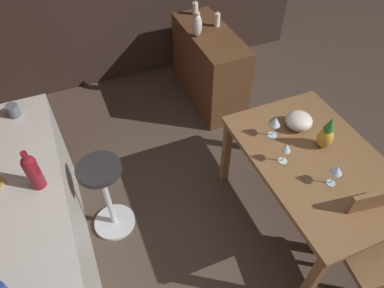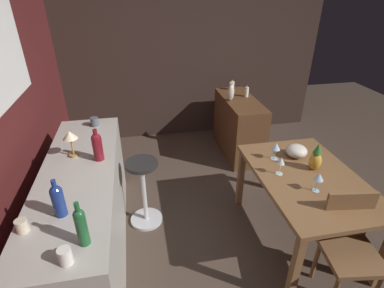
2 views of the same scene
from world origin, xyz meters
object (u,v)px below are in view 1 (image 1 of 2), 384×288
(dining_table, at_px, (315,167))
(pineapple_centerpiece, at_px, (326,135))
(fruit_bowl, at_px, (299,121))
(vase_ceramic_ivory, at_px, (197,25))
(chair_near_window, at_px, (369,242))
(bar_stool, at_px, (107,196))
(cup_slate, at_px, (13,110))
(pillar_candle_tall, at_px, (217,20))
(wine_glass_right, at_px, (286,148))
(wine_glass_center, at_px, (275,122))
(pillar_candle_short, at_px, (195,8))
(sideboard_cabinet, at_px, (209,67))
(wine_glass_left, at_px, (337,170))
(wine_bottle_ruby, at_px, (32,170))

(dining_table, distance_m, pineapple_centerpiece, 0.24)
(fruit_bowl, distance_m, vase_ceramic_ivory, 1.44)
(chair_near_window, height_order, bar_stool, chair_near_window)
(cup_slate, bearing_deg, chair_near_window, -130.33)
(vase_ceramic_ivory, bearing_deg, pillar_candle_tall, -67.08)
(wine_glass_right, bearing_deg, chair_near_window, -154.89)
(wine_glass_center, distance_m, pillar_candle_short, 1.88)
(wine_glass_right, bearing_deg, pineapple_centerpiece, -87.90)
(bar_stool, bearing_deg, cup_slate, 38.27)
(dining_table, distance_m, sideboard_cabinet, 1.79)
(wine_glass_left, bearing_deg, pillar_candle_short, -1.20)
(bar_stool, bearing_deg, dining_table, -110.01)
(wine_glass_center, bearing_deg, pillar_candle_short, -5.15)
(chair_near_window, distance_m, wine_glass_center, 1.00)
(wine_glass_right, bearing_deg, pillar_candle_short, -6.37)
(pillar_candle_tall, distance_m, pillar_candle_short, 0.35)
(chair_near_window, bearing_deg, dining_table, 6.04)
(wine_glass_right, bearing_deg, dining_table, -108.65)
(wine_glass_left, bearing_deg, pillar_candle_tall, -4.25)
(wine_glass_right, distance_m, wine_bottle_ruby, 1.59)
(wine_glass_left, relative_size, pineapple_centerpiece, 0.64)
(sideboard_cabinet, xyz_separation_m, pineapple_centerpiece, (-1.68, -0.12, 0.44))
(sideboard_cabinet, bearing_deg, bar_stool, 131.16)
(cup_slate, bearing_deg, dining_table, -120.01)
(dining_table, distance_m, chair_near_window, 0.59)
(bar_stool, distance_m, cup_slate, 0.91)
(wine_glass_left, bearing_deg, bar_stool, 62.22)
(wine_glass_left, xyz_separation_m, wine_glass_center, (0.53, 0.12, -0.00))
(wine_bottle_ruby, bearing_deg, chair_near_window, -116.84)
(wine_glass_center, bearing_deg, bar_stool, 81.18)
(fruit_bowl, bearing_deg, chair_near_window, -179.55)
(chair_near_window, relative_size, pineapple_centerpiece, 3.31)
(wine_glass_right, bearing_deg, cup_slate, 58.49)
(sideboard_cabinet, bearing_deg, chair_near_window, -178.11)
(vase_ceramic_ivory, bearing_deg, wine_glass_center, -179.93)
(wine_glass_left, height_order, vase_ceramic_ivory, vase_ceramic_ivory)
(wine_glass_center, bearing_deg, dining_table, -151.95)
(wine_glass_left, xyz_separation_m, wine_bottle_ruby, (0.58, 1.74, 0.16))
(wine_glass_right, relative_size, pillar_candle_short, 1.11)
(dining_table, relative_size, vase_ceramic_ivory, 5.30)
(wine_glass_right, xyz_separation_m, pillar_candle_short, (2.12, -0.24, 0.01))
(fruit_bowl, height_order, cup_slate, cup_slate)
(fruit_bowl, relative_size, wine_bottle_ruby, 0.70)
(pineapple_centerpiece, bearing_deg, wine_glass_left, 152.05)
(pillar_candle_short, bearing_deg, chair_near_window, -178.62)
(chair_near_window, bearing_deg, cup_slate, 49.67)
(cup_slate, bearing_deg, sideboard_cabinet, -70.03)
(pillar_candle_tall, height_order, pillar_candle_short, pillar_candle_tall)
(wine_glass_right, bearing_deg, wine_glass_center, -15.38)
(bar_stool, bearing_deg, sideboard_cabinet, -48.84)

